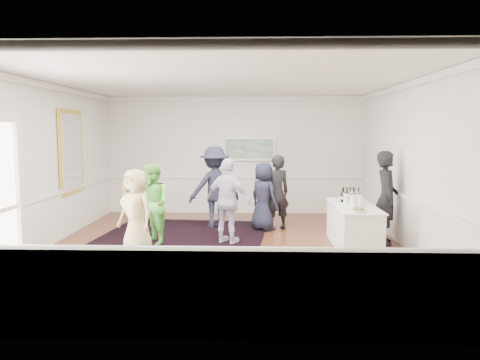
{
  "coord_description": "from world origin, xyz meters",
  "views": [
    {
      "loc": [
        0.59,
        -8.81,
        2.26
      ],
      "look_at": [
        0.28,
        0.2,
        1.31
      ],
      "focal_mm": 35.0,
      "sensor_mm": 36.0,
      "label": 1
    }
  ],
  "objects_px": {
    "serving_table": "(353,226)",
    "guest_navy": "(264,196)",
    "guest_green": "(152,204)",
    "guest_dark_b": "(276,192)",
    "nut_bowl": "(358,210)",
    "guest_dark_a": "(215,187)",
    "guest_lilac": "(228,201)",
    "ice_bucket": "(354,198)",
    "guest_tan": "(136,212)",
    "bartender": "(386,198)"
  },
  "relations": [
    {
      "from": "guest_tan",
      "to": "nut_bowl",
      "type": "xyz_separation_m",
      "value": [
        4.0,
        -0.09,
        0.08
      ]
    },
    {
      "from": "guest_green",
      "to": "guest_dark_a",
      "type": "xyz_separation_m",
      "value": [
        1.09,
        1.71,
        0.14
      ]
    },
    {
      "from": "guest_dark_a",
      "to": "guest_dark_b",
      "type": "distance_m",
      "value": 1.45
    },
    {
      "from": "guest_lilac",
      "to": "guest_navy",
      "type": "height_order",
      "value": "guest_lilac"
    },
    {
      "from": "serving_table",
      "to": "guest_lilac",
      "type": "bearing_deg",
      "value": 174.88
    },
    {
      "from": "serving_table",
      "to": "bartender",
      "type": "height_order",
      "value": "bartender"
    },
    {
      "from": "guest_lilac",
      "to": "guest_dark_b",
      "type": "distance_m",
      "value": 1.72
    },
    {
      "from": "bartender",
      "to": "guest_navy",
      "type": "relative_size",
      "value": 1.21
    },
    {
      "from": "serving_table",
      "to": "guest_lilac",
      "type": "relative_size",
      "value": 1.19
    },
    {
      "from": "serving_table",
      "to": "nut_bowl",
      "type": "distance_m",
      "value": 0.92
    },
    {
      "from": "ice_bucket",
      "to": "bartender",
      "type": "bearing_deg",
      "value": 15.8
    },
    {
      "from": "serving_table",
      "to": "guest_green",
      "type": "relative_size",
      "value": 1.26
    },
    {
      "from": "serving_table",
      "to": "guest_green",
      "type": "bearing_deg",
      "value": 178.72
    },
    {
      "from": "bartender",
      "to": "guest_dark_a",
      "type": "relative_size",
      "value": 0.98
    },
    {
      "from": "guest_lilac",
      "to": "guest_navy",
      "type": "distance_m",
      "value": 1.5
    },
    {
      "from": "guest_lilac",
      "to": "guest_navy",
      "type": "relative_size",
      "value": 1.11
    },
    {
      "from": "serving_table",
      "to": "guest_navy",
      "type": "xyz_separation_m",
      "value": [
        -1.72,
        1.53,
        0.36
      ]
    },
    {
      "from": "bartender",
      "to": "guest_lilac",
      "type": "bearing_deg",
      "value": 100.74
    },
    {
      "from": "nut_bowl",
      "to": "bartender",
      "type": "bearing_deg",
      "value": 54.67
    },
    {
      "from": "guest_tan",
      "to": "serving_table",
      "type": "bearing_deg",
      "value": 42.55
    },
    {
      "from": "guest_navy",
      "to": "guest_lilac",
      "type": "bearing_deg",
      "value": 107.1
    },
    {
      "from": "guest_green",
      "to": "guest_dark_b",
      "type": "height_order",
      "value": "guest_dark_b"
    },
    {
      "from": "bartender",
      "to": "ice_bucket",
      "type": "relative_size",
      "value": 7.19
    },
    {
      "from": "guest_tan",
      "to": "nut_bowl",
      "type": "relative_size",
      "value": 5.76
    },
    {
      "from": "guest_dark_b",
      "to": "guest_navy",
      "type": "relative_size",
      "value": 1.11
    },
    {
      "from": "guest_green",
      "to": "serving_table",
      "type": "bearing_deg",
      "value": 51.99
    },
    {
      "from": "serving_table",
      "to": "guest_navy",
      "type": "relative_size",
      "value": 1.32
    },
    {
      "from": "guest_dark_a",
      "to": "guest_navy",
      "type": "height_order",
      "value": "guest_dark_a"
    },
    {
      "from": "guest_tan",
      "to": "guest_dark_b",
      "type": "xyz_separation_m",
      "value": [
        2.65,
        2.31,
        0.07
      ]
    },
    {
      "from": "ice_bucket",
      "to": "nut_bowl",
      "type": "relative_size",
      "value": 0.95
    },
    {
      "from": "guest_dark_b",
      "to": "guest_lilac",
      "type": "bearing_deg",
      "value": 32.51
    },
    {
      "from": "guest_navy",
      "to": "ice_bucket",
      "type": "height_order",
      "value": "guest_navy"
    },
    {
      "from": "guest_green",
      "to": "guest_dark_b",
      "type": "xyz_separation_m",
      "value": [
        2.53,
        1.51,
        0.04
      ]
    },
    {
      "from": "serving_table",
      "to": "ice_bucket",
      "type": "xyz_separation_m",
      "value": [
        0.03,
        0.13,
        0.53
      ]
    },
    {
      "from": "guest_dark_a",
      "to": "guest_navy",
      "type": "distance_m",
      "value": 1.18
    },
    {
      "from": "guest_tan",
      "to": "guest_dark_b",
      "type": "bearing_deg",
      "value": 73.66
    },
    {
      "from": "guest_lilac",
      "to": "guest_dark_a",
      "type": "height_order",
      "value": "guest_dark_a"
    },
    {
      "from": "guest_navy",
      "to": "serving_table",
      "type": "bearing_deg",
      "value": -175.34
    },
    {
      "from": "guest_lilac",
      "to": "nut_bowl",
      "type": "height_order",
      "value": "guest_lilac"
    },
    {
      "from": "guest_dark_a",
      "to": "guest_navy",
      "type": "relative_size",
      "value": 1.23
    },
    {
      "from": "nut_bowl",
      "to": "guest_green",
      "type": "bearing_deg",
      "value": 167.07
    },
    {
      "from": "serving_table",
      "to": "ice_bucket",
      "type": "relative_size",
      "value": 7.87
    },
    {
      "from": "guest_navy",
      "to": "guest_dark_a",
      "type": "bearing_deg",
      "value": 32.68
    },
    {
      "from": "guest_tan",
      "to": "guest_dark_a",
      "type": "bearing_deg",
      "value": 96.73
    },
    {
      "from": "guest_dark_a",
      "to": "ice_bucket",
      "type": "relative_size",
      "value": 7.32
    },
    {
      "from": "guest_dark_b",
      "to": "guest_navy",
      "type": "xyz_separation_m",
      "value": [
        -0.3,
        -0.07,
        -0.08
      ]
    },
    {
      "from": "bartender",
      "to": "guest_green",
      "type": "relative_size",
      "value": 1.15
    },
    {
      "from": "bartender",
      "to": "guest_lilac",
      "type": "xyz_separation_m",
      "value": [
        -3.16,
        -0.1,
        -0.08
      ]
    },
    {
      "from": "guest_dark_a",
      "to": "guest_dark_b",
      "type": "xyz_separation_m",
      "value": [
        1.43,
        -0.2,
        -0.09
      ]
    },
    {
      "from": "guest_dark_b",
      "to": "nut_bowl",
      "type": "bearing_deg",
      "value": 98.47
    }
  ]
}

